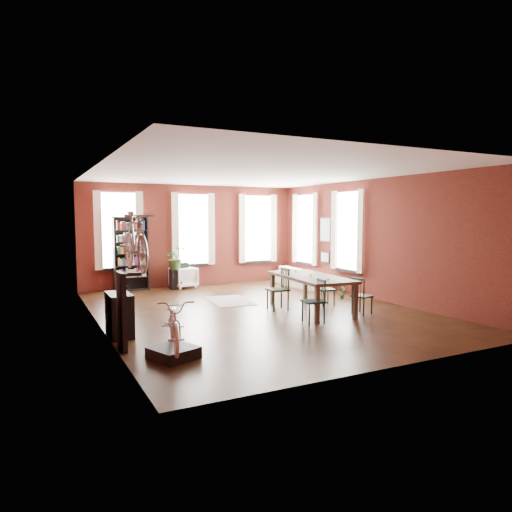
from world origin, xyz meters
TOP-DOWN VIEW (x-y plane):
  - room at (0.25, 0.62)m, footprint 9.00×9.04m
  - dining_table at (1.11, -0.62)m, footprint 1.31×2.53m
  - dining_chair_a at (0.52, -1.62)m, footprint 0.48×0.48m
  - dining_chair_b at (0.50, -0.15)m, footprint 0.49×0.49m
  - dining_chair_c at (1.98, -1.41)m, footprint 0.48×0.48m
  - dining_chair_d at (1.82, -0.22)m, footprint 0.42×0.42m
  - bookshelf at (-2.00, 4.30)m, footprint 1.00×0.32m
  - white_armchair at (-0.46, 4.10)m, footprint 0.80×0.77m
  - cream_sofa at (2.95, 2.60)m, footprint 0.61×2.08m
  - striped_rug at (-0.07, 1.40)m, footprint 1.15×1.67m
  - bike_trainer at (-2.78, -2.65)m, footprint 0.81×0.81m
  - bike_wall_rack at (-3.40, -1.80)m, footprint 0.16×0.60m
  - console_table at (-3.28, -0.90)m, footprint 0.40×0.80m
  - plant_stand at (-0.76, 3.94)m, footprint 0.32×0.32m
  - plant_by_sofa at (3.04, 4.30)m, footprint 0.51×0.65m
  - plant_small at (2.75, 0.33)m, footprint 0.35×0.48m
  - bicycle_floor at (-2.77, -2.69)m, footprint 0.70×0.90m
  - bicycle_hung at (-3.15, -1.80)m, footprint 0.47×1.00m
  - plant_on_stand at (-0.74, 3.92)m, footprint 0.62×0.69m

SIDE VIEW (x-z plane):
  - striped_rug at x=-0.07m, z-range 0.00..0.01m
  - plant_small at x=2.75m, z-range 0.00..0.15m
  - bike_trainer at x=-2.78m, z-range 0.00..0.18m
  - plant_by_sofa at x=3.04m, z-range 0.00..0.26m
  - plant_stand at x=-0.76m, z-range 0.00..0.61m
  - white_armchair at x=-0.46m, z-range 0.00..0.71m
  - console_table at x=-3.28m, z-range 0.00..0.80m
  - cream_sofa at x=2.95m, z-range 0.00..0.81m
  - dining_chair_d at x=1.82m, z-range 0.00..0.82m
  - dining_table at x=1.11m, z-range 0.00..0.83m
  - dining_chair_c at x=1.98m, z-range 0.00..0.84m
  - dining_chair_a at x=0.52m, z-range 0.00..0.91m
  - dining_chair_b at x=0.50m, z-range 0.00..0.98m
  - bike_wall_rack at x=-3.40m, z-range 0.00..1.30m
  - plant_on_stand at x=-0.74m, z-range 0.61..1.14m
  - bicycle_floor at x=-2.77m, z-range 0.18..1.71m
  - bookshelf at x=-2.00m, z-range 0.00..2.20m
  - bicycle_hung at x=-3.15m, z-range 1.30..2.96m
  - room at x=0.25m, z-range 0.53..3.75m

